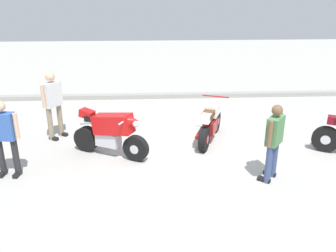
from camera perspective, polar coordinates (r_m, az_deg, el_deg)
name	(u,v)px	position (r m, az deg, el deg)	size (l,w,h in m)	color
ground_plane	(199,151)	(8.69, 4.97, -4.03)	(40.00, 40.00, 0.00)	#ADAAA3
curb_edge	(182,95)	(12.95, 2.22, 4.90)	(14.00, 0.30, 0.15)	gray
motorcycle_cream_vintage	(210,123)	(9.15, 6.78, 0.53)	(0.99, 1.87, 1.07)	black
motorcycle_red_sportbike	(110,132)	(8.33, -9.22, -0.92)	(1.82, 1.08, 1.14)	black
person_in_blue_shirt	(5,134)	(7.95, -24.66, -1.23)	(0.64, 0.35, 1.62)	#262628
person_in_green_shirt	(274,139)	(7.35, 16.56, -1.97)	(0.51, 0.55, 1.61)	#384772
person_in_white_shirt	(53,101)	(9.58, -17.93, 3.86)	(0.50, 0.61, 1.75)	gray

